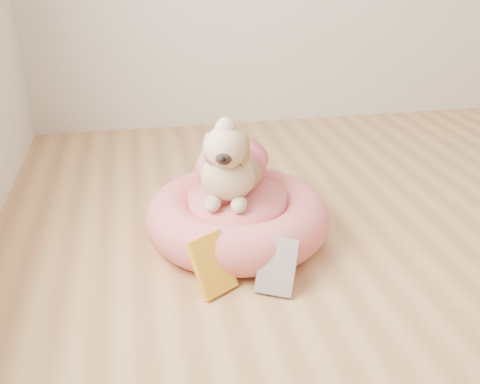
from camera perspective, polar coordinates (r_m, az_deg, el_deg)
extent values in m
cylinder|color=#EA6B5B|center=(2.16, -0.26, -3.44)|extent=(0.54, 0.54, 0.11)
torus|color=#EA6B5B|center=(2.15, -0.26, -2.53)|extent=(0.74, 0.74, 0.19)
cylinder|color=#EA6B5B|center=(2.13, -0.26, -1.47)|extent=(0.39, 0.39, 0.10)
cube|color=#FDFC1A|center=(1.83, -2.98, -7.74)|extent=(0.18, 0.17, 0.20)
cube|color=white|center=(1.85, 3.96, -7.88)|extent=(0.17, 0.17, 0.17)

